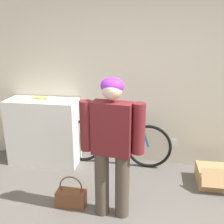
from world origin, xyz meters
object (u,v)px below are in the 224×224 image
object	(u,v)px
bicycle	(114,142)
cardboard_box	(215,176)
banana	(40,98)
person	(112,141)
handbag	(71,197)

from	to	relation	value
bicycle	cardboard_box	xyz separation A→B (m)	(1.44, -0.35, -0.26)
banana	cardboard_box	bearing A→B (deg)	-6.75
person	cardboard_box	xyz separation A→B (m)	(1.29, 0.81, -0.78)
person	handbag	xyz separation A→B (m)	(-0.50, 0.07, -0.78)
person	banana	distance (m)	1.71
handbag	cardboard_box	bearing A→B (deg)	22.61
banana	cardboard_box	world-z (taller)	banana
bicycle	cardboard_box	world-z (taller)	bicycle
banana	handbag	world-z (taller)	banana
bicycle	banana	distance (m)	1.31
bicycle	cardboard_box	size ratio (longest dim) A/B	3.35
person	handbag	world-z (taller)	person
banana	person	bearing A→B (deg)	-41.11
person	bicycle	distance (m)	1.28
bicycle	banana	bearing A→B (deg)	-175.19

